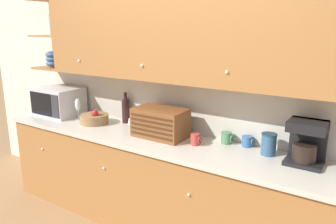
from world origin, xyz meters
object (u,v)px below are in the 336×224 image
microwave (59,101)px  bread_box (160,123)px  fruit_basket (94,119)px  mug (227,138)px  mug_patterned_third (195,139)px  wine_glass (78,106)px  wine_bottle (126,109)px  bowl_stack_on_counter (136,122)px  coffee_maker (306,142)px  mug_blue_second (247,141)px  storage_canister (269,144)px

microwave → bread_box: (1.40, -0.02, -0.02)m
microwave → bread_box: microwave is taller
fruit_basket → mug: bearing=7.5°
mug_patterned_third → mug: bearing=40.8°
mug → wine_glass: bearing=-173.7°
wine_glass → wine_bottle: (0.50, 0.20, -0.01)m
bowl_stack_on_counter → mug_patterned_third: (0.77, -0.16, 0.00)m
wine_glass → coffee_maker: (2.28, 0.10, 0.01)m
microwave → mug_patterned_third: size_ratio=5.15×
bowl_stack_on_counter → bread_box: bearing=-20.1°
wine_glass → mug: size_ratio=2.28×
microwave → fruit_basket: 0.60m
wine_bottle → mug_blue_second: (1.30, 0.01, -0.10)m
mug_patterned_third → mug_blue_second: (0.38, 0.20, -0.00)m
microwave → wine_glass: bearing=-5.1°
wine_glass → wine_bottle: bearing=21.6°
bread_box → storage_canister: (0.95, 0.10, -0.05)m
mug → coffee_maker: coffee_maker is taller
microwave → fruit_basket: microwave is taller
microwave → mug_patterned_third: bearing=-0.9°
bowl_stack_on_counter → mug: mug is taller
bowl_stack_on_counter → coffee_maker: bearing=-2.1°
wine_glass → bread_box: 1.06m
microwave → mug_blue_second: (2.15, 0.17, -0.11)m
wine_glass → fruit_basket: size_ratio=0.79×
bread_box → fruit_basket: bearing=-178.8°
coffee_maker → mug: bearing=172.9°
wine_bottle → mug_patterned_third: wine_bottle is taller
bread_box → coffee_maker: size_ratio=1.46×
mug → storage_canister: size_ratio=0.59×
storage_canister → coffee_maker: (0.27, -0.02, 0.08)m
microwave → wine_bottle: 0.86m
fruit_basket → bread_box: bearing=1.2°
mug_patterned_third → mug_blue_second: mug_patterned_third is taller
mug → mug_blue_second: mug is taller
mug_patterned_third → storage_canister: 0.59m
mug_patterned_third → wine_bottle: bearing=168.2°
wine_glass → mug_blue_second: size_ratio=2.37×
mug_patterned_third → fruit_basket: bearing=-179.7°
microwave → wine_glass: (0.35, -0.03, 0.00)m
mug_blue_second → coffee_maker: bearing=-12.4°
fruit_basket → wine_bottle: wine_bottle is taller
fruit_basket → mug_patterned_third: 1.18m
bowl_stack_on_counter → storage_canister: 1.35m
fruit_basket → wine_bottle: 0.34m
mug_blue_second → bowl_stack_on_counter: bearing=-177.7°
bread_box → mug_blue_second: 0.78m
fruit_basket → bowl_stack_on_counter: (0.42, 0.16, -0.00)m
mug_patterned_third → mug: 0.27m
wine_glass → mug_blue_second: 1.82m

